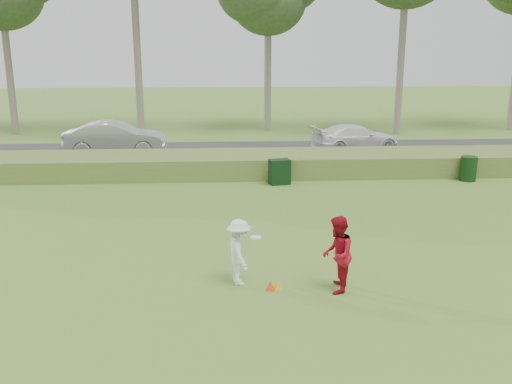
{
  "coord_description": "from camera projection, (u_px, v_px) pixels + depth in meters",
  "views": [
    {
      "loc": [
        -1.01,
        -12.59,
        5.75
      ],
      "look_at": [
        0.0,
        4.0,
        1.3
      ],
      "focal_mm": 40.0,
      "sensor_mm": 36.0,
      "label": 1
    }
  ],
  "objects": [
    {
      "name": "trash_bin",
      "position": [
        468.0,
        169.0,
        23.92
      ],
      "size": [
        0.84,
        0.84,
        1.03
      ],
      "primitive_type": "cylinder",
      "rotation": [
        0.0,
        0.0,
        0.25
      ],
      "color": "black",
      "rests_on": "ground"
    },
    {
      "name": "car_right",
      "position": [
        356.0,
        138.0,
        30.16
      ],
      "size": [
        5.0,
        2.93,
        1.36
      ],
      "primitive_type": "imported",
      "rotation": [
        0.0,
        0.0,
        1.8
      ],
      "color": "white",
      "rests_on": "park_road"
    },
    {
      "name": "reed_strip",
      "position": [
        245.0,
        164.0,
        25.14
      ],
      "size": [
        80.0,
        3.0,
        0.9
      ],
      "primitive_type": "cube",
      "color": "#55702C",
      "rests_on": "ground"
    },
    {
      "name": "utility_cabinet",
      "position": [
        280.0,
        172.0,
        23.33
      ],
      "size": [
        0.92,
        0.69,
        1.03
      ],
      "primitive_type": "cube",
      "rotation": [
        0.0,
        0.0,
        0.23
      ],
      "color": "black",
      "rests_on": "ground"
    },
    {
      "name": "player_red",
      "position": [
        337.0,
        255.0,
        13.25
      ],
      "size": [
        0.9,
        1.04,
        1.83
      ],
      "primitive_type": "imported",
      "rotation": [
        0.0,
        0.0,
        -1.83
      ],
      "color": "#A10D1D",
      "rests_on": "ground"
    },
    {
      "name": "cone_yellow",
      "position": [
        278.0,
        284.0,
        13.57
      ],
      "size": [
        0.22,
        0.22,
        0.24
      ],
      "primitive_type": "cone",
      "color": "gold",
      "rests_on": "ground"
    },
    {
      "name": "player_white",
      "position": [
        239.0,
        252.0,
        13.69
      ],
      "size": [
        0.94,
        1.15,
        1.62
      ],
      "rotation": [
        0.0,
        0.0,
        1.78
      ],
      "color": "white",
      "rests_on": "ground"
    },
    {
      "name": "cone_orange",
      "position": [
        271.0,
        285.0,
        13.49
      ],
      "size": [
        0.22,
        0.22,
        0.24
      ],
      "primitive_type": "cone",
      "color": "#FE400D",
      "rests_on": "ground"
    },
    {
      "name": "car_mid",
      "position": [
        115.0,
        138.0,
        29.08
      ],
      "size": [
        5.16,
        1.97,
        1.68
      ],
      "primitive_type": "imported",
      "rotation": [
        0.0,
        0.0,
        1.61
      ],
      "color": "#B4B4B8",
      "rests_on": "park_road"
    },
    {
      "name": "park_road",
      "position": [
        241.0,
        152.0,
        30.07
      ],
      "size": [
        80.0,
        6.0,
        0.06
      ],
      "primitive_type": "cube",
      "color": "#2D2D2D",
      "rests_on": "ground"
    },
    {
      "name": "ground",
      "position": [
        266.0,
        287.0,
        13.69
      ],
      "size": [
        120.0,
        120.0,
        0.0
      ],
      "primitive_type": "plane",
      "color": "#487627",
      "rests_on": "ground"
    }
  ]
}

